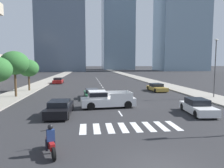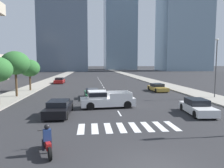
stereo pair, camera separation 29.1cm
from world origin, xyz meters
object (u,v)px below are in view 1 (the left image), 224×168
at_px(sedan_green_4, 92,94).
at_px(street_tree_third, 29,68).
at_px(street_lamp_east, 215,64).
at_px(pickup_truck, 105,99).
at_px(motorcycle_trailing, 50,142).
at_px(sedan_red_2, 58,81).
at_px(sedan_white_3, 198,107).
at_px(street_tree_second, 15,63).
at_px(sedan_black_0, 60,108).
at_px(sedan_gold_1, 157,88).

height_order(sedan_green_4, street_tree_third, street_tree_third).
bearing_deg(street_lamp_east, pickup_truck, -164.21).
bearing_deg(motorcycle_trailing, street_lamp_east, -70.83).
height_order(pickup_truck, sedan_red_2, pickup_truck).
relative_size(pickup_truck, sedan_red_2, 1.27).
height_order(pickup_truck, sedan_white_3, pickup_truck).
distance_m(sedan_green_4, street_lamp_east, 15.87).
bearing_deg(sedan_red_2, street_tree_second, 172.09).
xyz_separation_m(sedan_white_3, street_tree_second, (-18.59, 10.90, 3.82)).
height_order(sedan_black_0, sedan_red_2, sedan_red_2).
height_order(motorcycle_trailing, sedan_green_4, motorcycle_trailing).
relative_size(sedan_gold_1, sedan_white_3, 1.09).
distance_m(motorcycle_trailing, sedan_red_2, 36.89).
bearing_deg(sedan_green_4, sedan_white_3, -139.73).
height_order(motorcycle_trailing, sedan_black_0, motorcycle_trailing).
height_order(pickup_truck, sedan_green_4, pickup_truck).
height_order(sedan_gold_1, street_lamp_east, street_lamp_east).
xyz_separation_m(sedan_black_0, street_tree_third, (-6.78, 16.18, 3.06)).
bearing_deg(street_tree_second, street_lamp_east, -7.79).
height_order(sedan_gold_1, sedan_green_4, sedan_gold_1).
relative_size(street_lamp_east, street_tree_third, 1.49).
xyz_separation_m(sedan_white_3, street_tree_third, (-18.59, 17.09, 3.06)).
distance_m(motorcycle_trailing, sedan_white_3, 13.15).
distance_m(sedan_red_2, sedan_white_3, 33.78).
height_order(pickup_truck, street_tree_third, street_tree_third).
xyz_separation_m(sedan_white_3, sedan_green_4, (-8.93, 9.32, -0.04)).
bearing_deg(street_tree_second, sedan_black_0, -55.84).
relative_size(sedan_gold_1, street_lamp_east, 0.66).
bearing_deg(sedan_black_0, street_lamp_east, -68.06).
distance_m(motorcycle_trailing, street_tree_third, 25.15).
height_order(pickup_truck, sedan_gold_1, pickup_truck).
xyz_separation_m(sedan_white_3, street_lamp_east, (6.38, 7.49, 3.76)).
distance_m(sedan_gold_1, street_tree_second, 20.84).
relative_size(pickup_truck, sedan_black_0, 1.15).
bearing_deg(street_tree_second, motorcycle_trailing, -67.50).
bearing_deg(pickup_truck, street_tree_second, -39.44).
bearing_deg(street_tree_third, street_tree_second, -90.00).
xyz_separation_m(sedan_black_0, street_lamp_east, (18.18, 6.58, 3.75)).
distance_m(pickup_truck, street_lamp_east, 15.09).
bearing_deg(pickup_truck, sedan_black_0, 27.31).
height_order(sedan_white_3, street_lamp_east, street_lamp_east).
distance_m(sedan_black_0, street_tree_second, 12.66).
bearing_deg(street_tree_third, sedan_gold_1, -6.14).
relative_size(sedan_gold_1, street_tree_third, 0.98).
bearing_deg(sedan_gold_1, sedan_green_4, -64.82).
relative_size(sedan_white_3, street_lamp_east, 0.60).
xyz_separation_m(motorcycle_trailing, pickup_truck, (3.53, 10.27, 0.23)).
distance_m(motorcycle_trailing, sedan_black_0, 7.70).
relative_size(sedan_green_4, street_tree_third, 0.95).
relative_size(sedan_black_0, street_tree_third, 0.97).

